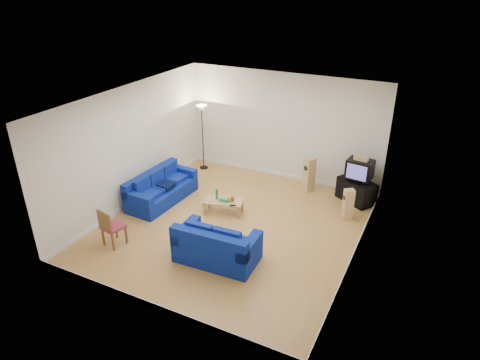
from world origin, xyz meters
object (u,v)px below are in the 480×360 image
at_px(coffee_table, 224,202).
at_px(tv_stand, 356,191).
at_px(television, 360,169).
at_px(sofa_loveseat, 216,248).
at_px(sofa_three_seat, 160,190).

xyz_separation_m(coffee_table, tv_stand, (2.95, 2.19, -0.00)).
bearing_deg(coffee_table, television, 35.79).
bearing_deg(television, sofa_loveseat, -110.77).
relative_size(sofa_loveseat, television, 2.51).
bearing_deg(television, tv_stand, 120.24).
height_order(sofa_three_seat, sofa_loveseat, sofa_loveseat).
xyz_separation_m(sofa_loveseat, television, (2.13, 4.04, 0.66)).
distance_m(coffee_table, television, 3.73).
bearing_deg(sofa_loveseat, coffee_table, 111.24).
bearing_deg(coffee_table, sofa_three_seat, -174.92).
relative_size(coffee_table, tv_stand, 1.08).
distance_m(tv_stand, television, 0.68).
distance_m(sofa_three_seat, tv_stand, 5.38).
xyz_separation_m(sofa_three_seat, sofa_loveseat, (2.73, -1.73, 0.03)).
bearing_deg(coffee_table, sofa_loveseat, -66.05).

